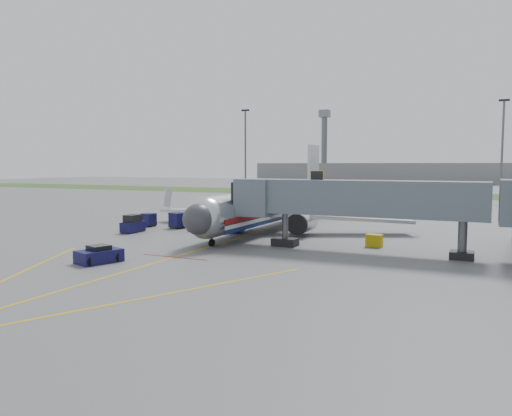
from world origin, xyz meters
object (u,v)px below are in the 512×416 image
at_px(airliner, 270,206).
at_px(pushback_tug, 99,255).
at_px(belt_loader, 235,227).
at_px(baggage_tug, 133,225).
at_px(ramp_worker, 137,224).

xyz_separation_m(airliner, pushback_tug, (-3.94, -23.49, -2.09)).
height_order(pushback_tug, belt_loader, belt_loader).
bearing_deg(pushback_tug, baggage_tug, 120.38).
distance_m(airliner, pushback_tug, 23.91).
bearing_deg(belt_loader, baggage_tug, -153.01).
relative_size(pushback_tug, belt_loader, 0.85).
relative_size(baggage_tug, ramp_worker, 1.93).
height_order(airliner, pushback_tug, airliner).
bearing_deg(airliner, ramp_worker, -151.35).
bearing_deg(baggage_tug, belt_loader, 26.99).
xyz_separation_m(pushback_tug, baggage_tug, (-8.59, 14.65, 0.30)).
height_order(baggage_tug, belt_loader, belt_loader).
bearing_deg(airliner, pushback_tug, -99.52).
bearing_deg(pushback_tug, belt_loader, 85.86).
relative_size(airliner, pushback_tug, 9.73).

